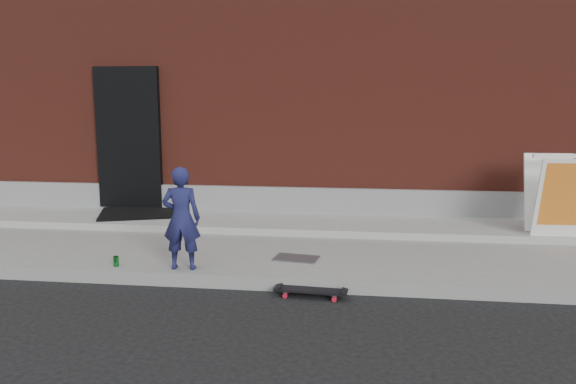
% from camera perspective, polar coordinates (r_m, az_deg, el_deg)
% --- Properties ---
extents(ground, '(80.00, 80.00, 0.00)m').
position_cam_1_polar(ground, '(6.11, -3.42, -9.97)').
color(ground, black).
rests_on(ground, ground).
extents(sidewalk, '(20.00, 3.00, 0.15)m').
position_cam_1_polar(sidewalk, '(7.50, -1.27, -5.63)').
color(sidewalk, slate).
rests_on(sidewalk, ground).
extents(apron, '(20.00, 1.20, 0.10)m').
position_cam_1_polar(apron, '(8.34, -0.34, -3.19)').
color(apron, gray).
rests_on(apron, sidewalk).
extents(building, '(20.00, 8.10, 5.00)m').
position_cam_1_polar(building, '(12.70, 2.49, 11.64)').
color(building, maroon).
rests_on(building, ground).
extents(child, '(0.45, 0.32, 1.15)m').
position_cam_1_polar(child, '(6.31, -10.78, -2.64)').
color(child, '#1A1C4A').
rests_on(child, sidewalk).
extents(skateboard, '(0.75, 0.24, 0.08)m').
position_cam_1_polar(skateboard, '(5.90, 2.32, -10.00)').
color(skateboard, red).
rests_on(skateboard, ground).
extents(pizza_sign, '(0.67, 0.78, 1.07)m').
position_cam_1_polar(pizza_sign, '(8.14, 25.59, -0.24)').
color(pizza_sign, white).
rests_on(pizza_sign, apron).
extents(soda_can, '(0.08, 0.08, 0.12)m').
position_cam_1_polar(soda_can, '(6.70, -17.06, -6.75)').
color(soda_can, '#177527').
rests_on(soda_can, sidewalk).
extents(doormat, '(1.44, 1.30, 0.03)m').
position_cam_1_polar(doormat, '(9.06, -14.79, -2.04)').
color(doormat, black).
rests_on(doormat, apron).
extents(utility_plate, '(0.55, 0.40, 0.02)m').
position_cam_1_polar(utility_plate, '(6.71, 0.85, -6.74)').
color(utility_plate, '#59595E').
rests_on(utility_plate, sidewalk).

